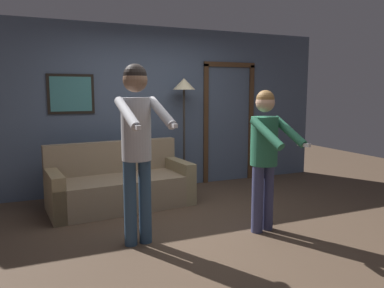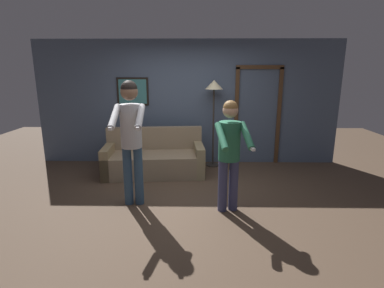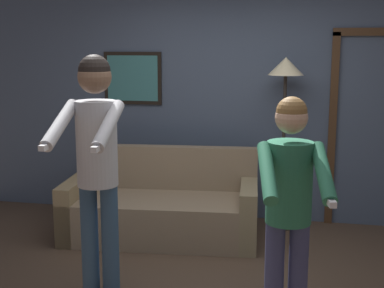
{
  "view_description": "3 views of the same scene",
  "coord_description": "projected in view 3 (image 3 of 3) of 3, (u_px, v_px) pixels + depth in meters",
  "views": [
    {
      "loc": [
        -1.69,
        -3.85,
        1.57
      ],
      "look_at": [
        -0.21,
        -0.39,
        1.05
      ],
      "focal_mm": 35.0,
      "sensor_mm": 36.0,
      "label": 1
    },
    {
      "loc": [
        0.22,
        -4.41,
        1.98
      ],
      "look_at": [
        0.14,
        -0.43,
        1.0
      ],
      "focal_mm": 28.0,
      "sensor_mm": 36.0,
      "label": 2
    },
    {
      "loc": [
        0.72,
        -3.82,
        1.91
      ],
      "look_at": [
        -0.0,
        -0.32,
        1.25
      ],
      "focal_mm": 50.0,
      "sensor_mm": 36.0,
      "label": 3
    }
  ],
  "objects": [
    {
      "name": "person_standing_right",
      "position": [
        289.0,
        196.0,
        3.47
      ],
      "size": [
        0.51,
        0.61,
        1.59
      ],
      "color": "#3C4068",
      "rests_on": "ground_plane"
    },
    {
      "name": "back_wall_assembly",
      "position": [
        236.0,
        101.0,
        5.84
      ],
      "size": [
        6.4,
        0.1,
        2.6
      ],
      "color": "#4A5970",
      "rests_on": "ground_plane"
    },
    {
      "name": "couch",
      "position": [
        162.0,
        210.0,
        5.37
      ],
      "size": [
        1.97,
        1.01,
        0.87
      ],
      "color": "#8B775C",
      "rests_on": "ground_plane"
    },
    {
      "name": "torchiere_lamp",
      "position": [
        285.0,
        84.0,
        5.42
      ],
      "size": [
        0.36,
        0.36,
        1.79
      ],
      "color": "#332D28",
      "rests_on": "ground_plane"
    },
    {
      "name": "person_standing_left",
      "position": [
        96.0,
        152.0,
        3.89
      ],
      "size": [
        0.47,
        0.75,
        1.85
      ],
      "color": "#2F4B69",
      "rests_on": "ground_plane"
    }
  ]
}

